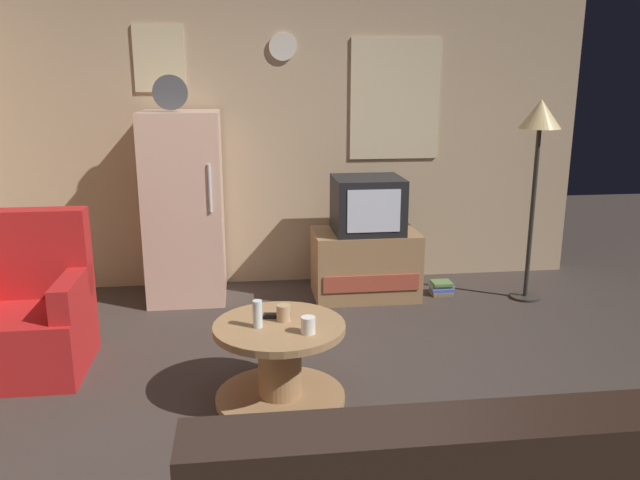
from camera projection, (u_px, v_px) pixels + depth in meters
ground_plane at (314, 422)px, 3.31m from camera, size 12.00×12.00×0.00m
wall_with_art at (281, 130)px, 5.33m from camera, size 5.20×0.12×2.62m
fridge at (184, 207)px, 5.00m from camera, size 0.60×0.62×1.77m
tv_stand at (365, 264)px, 5.16m from camera, size 0.84×0.53×0.54m
crt_tv at (368, 205)px, 5.03m from camera, size 0.54×0.51×0.44m
standing_lamp at (539, 130)px, 4.83m from camera, size 0.32×0.32×1.59m
coffee_table at (280, 363)px, 3.47m from camera, size 0.72×0.72×0.46m
wine_glass at (258, 314)px, 3.35m from camera, size 0.05×0.05×0.15m
mug_ceramic_white at (308, 325)px, 3.28m from camera, size 0.08×0.08×0.09m
mug_ceramic_tan at (283, 313)px, 3.45m from camera, size 0.08×0.08×0.09m
remote_control at (277, 316)px, 3.50m from camera, size 0.15×0.06×0.02m
armchair at (29, 316)px, 3.85m from camera, size 0.68×0.68×0.96m
book_stack at (441, 288)px, 5.24m from camera, size 0.19×0.15×0.11m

